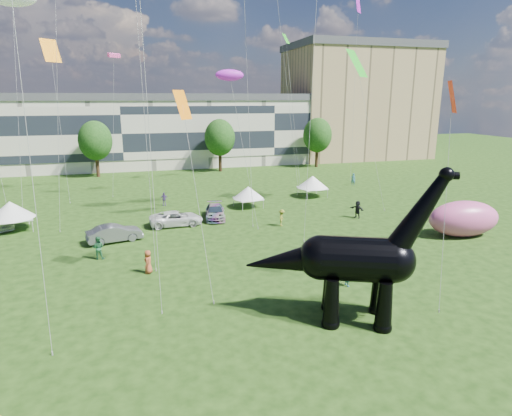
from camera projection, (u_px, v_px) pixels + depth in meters
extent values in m
plane|color=#16330C|center=(264.00, 337.00, 22.70)|extent=(220.00, 220.00, 0.00)
cube|color=beige|center=(123.00, 134.00, 76.91)|extent=(78.00, 11.00, 12.00)
cube|color=tan|center=(356.00, 104.00, 91.01)|extent=(28.00, 18.00, 22.00)
cylinder|color=#382314|center=(98.00, 167.00, 68.58)|extent=(0.56, 0.56, 3.20)
ellipsoid|color=#14380F|center=(95.00, 137.00, 67.40)|extent=(5.20, 5.20, 6.24)
cylinder|color=#382314|center=(220.00, 162.00, 73.80)|extent=(0.56, 0.56, 3.20)
ellipsoid|color=#14380F|center=(220.00, 134.00, 72.63)|extent=(5.20, 5.20, 6.24)
cylinder|color=#382314|center=(317.00, 158.00, 78.51)|extent=(0.56, 0.56, 3.20)
ellipsoid|color=#14380F|center=(318.00, 132.00, 77.33)|extent=(5.20, 5.20, 6.24)
cone|color=black|center=(332.00, 303.00, 23.49)|extent=(1.28, 1.28, 2.81)
sphere|color=black|center=(331.00, 323.00, 23.80)|extent=(1.03, 1.03, 1.03)
cone|color=black|center=(330.00, 287.00, 25.47)|extent=(1.28, 1.28, 2.81)
sphere|color=black|center=(329.00, 306.00, 25.78)|extent=(1.03, 1.03, 1.03)
cone|color=black|center=(384.00, 306.00, 23.12)|extent=(1.28, 1.28, 2.81)
sphere|color=black|center=(382.00, 327.00, 23.43)|extent=(1.03, 1.03, 1.03)
cone|color=black|center=(379.00, 290.00, 25.10)|extent=(1.28, 1.28, 2.81)
sphere|color=black|center=(377.00, 309.00, 25.41)|extent=(1.03, 1.03, 1.03)
cylinder|color=black|center=(357.00, 259.00, 23.74)|extent=(4.62, 3.89, 2.53)
sphere|color=black|center=(321.00, 257.00, 24.00)|extent=(2.53, 2.53, 2.53)
sphere|color=black|center=(393.00, 261.00, 23.49)|extent=(2.44, 2.44, 2.44)
cone|color=black|center=(419.00, 214.00, 22.66)|extent=(3.80, 2.69, 4.96)
sphere|color=black|center=(447.00, 175.00, 21.97)|extent=(0.79, 0.79, 0.79)
cylinder|color=black|center=(452.00, 176.00, 21.95)|extent=(0.77, 0.64, 0.41)
cone|color=black|center=(286.00, 261.00, 24.33)|extent=(5.33, 3.78, 2.75)
imported|color=slate|center=(114.00, 233.00, 37.65)|extent=(4.97, 2.71, 1.55)
imported|color=white|center=(176.00, 218.00, 42.45)|extent=(5.30, 2.56, 1.45)
imported|color=#595960|center=(215.00, 212.00, 44.95)|extent=(2.69, 5.13, 1.42)
cube|color=white|center=(248.00, 199.00, 49.52)|extent=(3.23, 3.23, 0.11)
cone|color=white|center=(248.00, 192.00, 49.34)|extent=(4.09, 4.09, 1.40)
cylinder|color=#999999|center=(243.00, 207.00, 47.97)|extent=(0.06, 0.06, 1.02)
cylinder|color=#999999|center=(263.00, 204.00, 49.06)|extent=(0.06, 0.06, 1.02)
cylinder|color=#999999|center=(234.00, 202.00, 50.25)|extent=(0.06, 0.06, 1.02)
cylinder|color=#999999|center=(254.00, 199.00, 51.33)|extent=(0.06, 0.06, 1.02)
cube|color=white|center=(312.00, 188.00, 54.88)|extent=(3.34, 3.34, 0.12)
cone|color=white|center=(312.00, 182.00, 54.68)|extent=(4.23, 4.23, 1.53)
cylinder|color=#999999|center=(307.00, 195.00, 53.23)|extent=(0.06, 0.06, 1.12)
cylinder|color=#999999|center=(327.00, 194.00, 54.23)|extent=(0.06, 0.06, 1.12)
cylinder|color=#999999|center=(297.00, 191.00, 55.81)|extent=(0.06, 0.06, 1.12)
cylinder|color=#999999|center=(317.00, 189.00, 56.81)|extent=(0.06, 0.06, 1.12)
cube|color=silver|center=(12.00, 219.00, 40.67)|extent=(4.11, 4.11, 0.13)
cone|color=silver|center=(11.00, 210.00, 40.46)|extent=(5.21, 5.21, 1.63)
cylinder|color=#999999|center=(33.00, 226.00, 40.41)|extent=(0.07, 0.07, 1.20)
cylinder|color=#999999|center=(29.00, 219.00, 42.87)|extent=(0.07, 0.07, 1.20)
ellipsoid|color=#D65393|center=(464.00, 219.00, 39.00)|extent=(6.98, 4.11, 3.31)
imported|color=#533981|center=(164.00, 199.00, 50.30)|extent=(0.94, 0.41, 1.59)
imported|color=#398F58|center=(98.00, 248.00, 33.58)|extent=(1.03, 0.88, 1.85)
imported|color=teal|center=(353.00, 179.00, 62.15)|extent=(0.76, 0.69, 1.75)
imported|color=olive|center=(282.00, 218.00, 42.25)|extent=(1.05, 1.26, 1.69)
imported|color=#A84C2A|center=(148.00, 262.00, 30.84)|extent=(0.81, 0.99, 1.74)
imported|color=#245D87|center=(347.00, 274.00, 28.76)|extent=(0.47, 0.66, 1.71)
imported|color=black|center=(357.00, 209.00, 45.13)|extent=(1.21, 1.79, 1.85)
plane|color=orange|center=(183.00, 105.00, 27.34)|extent=(1.60, 1.88, 1.84)
plane|color=green|center=(286.00, 39.00, 60.08)|extent=(1.58, 1.60, 1.33)
cube|color=#FA459F|center=(114.00, 55.00, 53.19)|extent=(1.61, 1.29, 0.59)
plane|color=purple|center=(358.00, 5.00, 61.59)|extent=(1.91, 1.78, 2.17)
plane|color=red|center=(452.00, 97.00, 25.40)|extent=(1.33, 1.90, 1.86)
plane|color=orange|center=(51.00, 51.00, 50.77)|extent=(2.83, 2.50, 2.68)
plane|color=#1BA519|center=(357.00, 63.00, 46.80)|extent=(3.83, 3.64, 2.98)
ellipsoid|color=purple|center=(230.00, 75.00, 40.13)|extent=(2.94, 2.51, 1.06)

